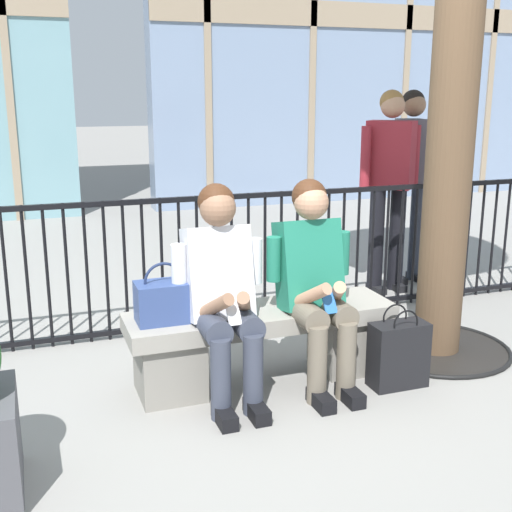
% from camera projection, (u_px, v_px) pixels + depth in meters
% --- Properties ---
extents(ground_plane, '(60.00, 60.00, 0.00)m').
position_uv_depth(ground_plane, '(262.00, 380.00, 3.97)').
color(ground_plane, gray).
extents(stone_bench, '(1.60, 0.44, 0.45)m').
position_uv_depth(stone_bench, '(262.00, 338.00, 3.90)').
color(stone_bench, gray).
rests_on(stone_bench, ground).
extents(seated_person_with_phone, '(0.52, 0.66, 1.21)m').
position_uv_depth(seated_person_with_phone, '(222.00, 287.00, 3.60)').
color(seated_person_with_phone, '#383D4C').
rests_on(seated_person_with_phone, ground).
extents(seated_person_companion, '(0.52, 0.66, 1.21)m').
position_uv_depth(seated_person_companion, '(315.00, 278.00, 3.79)').
color(seated_person_companion, '#6B6051').
rests_on(seated_person_companion, ground).
extents(handbag_on_bench, '(0.31, 0.20, 0.34)m').
position_uv_depth(handbag_on_bench, '(164.00, 301.00, 3.63)').
color(handbag_on_bench, '#33477F').
rests_on(handbag_on_bench, stone_bench).
extents(shopping_bag, '(0.34, 0.17, 0.49)m').
position_uv_depth(shopping_bag, '(398.00, 354.00, 3.85)').
color(shopping_bag, black).
rests_on(shopping_bag, ground).
extents(bystander_at_railing, '(0.55, 0.42, 1.71)m').
position_uv_depth(bystander_at_railing, '(410.00, 172.00, 5.82)').
color(bystander_at_railing, '#383D4C').
rests_on(bystander_at_railing, ground).
extents(bystander_further_back, '(0.55, 0.43, 1.71)m').
position_uv_depth(bystander_further_back, '(389.00, 176.00, 5.53)').
color(bystander_further_back, black).
rests_on(bystander_further_back, ground).
extents(plaza_railing, '(7.25, 0.04, 0.99)m').
position_uv_depth(plaza_railing, '(215.00, 261.00, 4.75)').
color(plaza_railing, black).
rests_on(plaza_railing, ground).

